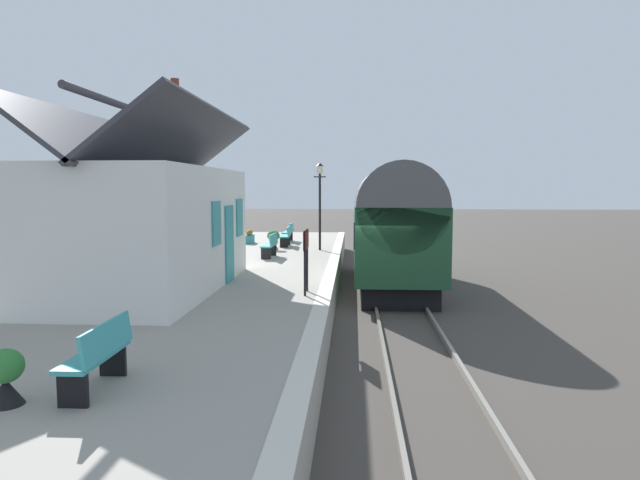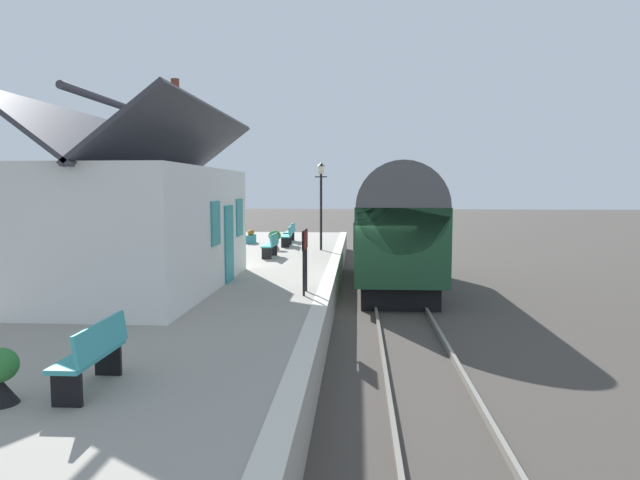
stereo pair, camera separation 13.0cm
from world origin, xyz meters
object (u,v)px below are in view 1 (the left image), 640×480
bench_by_lamp (99,354)px  planter_bench_right (273,239)px  bench_platform_end (286,236)px  planter_edge_far (249,237)px  bench_mid_platform (270,245)px  bench_near_building (289,232)px  station_sign_board (306,245)px  station_building (149,224)px  train (392,225)px  planter_corner_building (5,377)px  lamp_post_platform (320,189)px

bench_by_lamp → planter_bench_right: bench_by_lamp is taller
bench_platform_end → planter_edge_far: 2.30m
bench_mid_platform → bench_near_building: size_ratio=1.01×
planter_edge_far → station_sign_board: (-12.41, -3.73, 0.88)m
bench_platform_end → bench_by_lamp: 17.86m
bench_platform_end → station_building: bearing=168.6°
planter_edge_far → bench_near_building: bearing=-62.9°
station_building → bench_by_lamp: size_ratio=5.62×
bench_near_building → station_sign_board: (-13.30, -1.98, 0.71)m
bench_by_lamp → bench_near_building: same height
train → planter_corner_building: 14.87m
planter_bench_right → bench_mid_platform: bearing=-174.1°
station_building → bench_near_building: (12.99, -2.03, -1.19)m
bench_platform_end → bench_mid_platform: same height
bench_mid_platform → planter_edge_far: 5.64m
station_building → planter_edge_far: 12.17m
train → bench_by_lamp: bearing=160.9°
bench_platform_end → bench_near_building: (2.17, 0.15, 0.00)m
bench_by_lamp → planter_bench_right: size_ratio=1.74×
station_sign_board → bench_platform_end: bearing=9.3°
bench_by_lamp → planter_edge_far: (19.13, 1.68, -0.17)m
bench_platform_end → bench_near_building: 2.18m
bench_near_building → lamp_post_platform: size_ratio=0.39×
bench_by_lamp → bench_mid_platform: 13.79m
train → station_building: (-6.22, 6.55, 0.42)m
train → planter_edge_far: train is taller
bench_platform_end → planter_corner_building: bearing=176.5°
bench_platform_end → lamp_post_platform: size_ratio=0.39×
station_building → bench_by_lamp: 7.40m
station_building → bench_mid_platform: (6.74, -2.07, -1.19)m
bench_mid_platform → planter_bench_right: size_ratio=1.75×
bench_platform_end → station_sign_board: size_ratio=0.90×
bench_near_building → lamp_post_platform: 4.49m
train → planter_edge_far: bearing=46.9°
station_building → lamp_post_platform: station_building is taller
station_building → planter_bench_right: station_building is taller
planter_edge_far → bench_by_lamp: bearing=-175.0°
planter_edge_far → planter_corner_building: (-19.66, -0.79, 0.03)m
bench_near_building → bench_mid_platform: bearing=-179.6°
station_building → planter_bench_right: bearing=-10.8°
train → planter_corner_building: size_ratio=13.30×
bench_platform_end → planter_bench_right: bearing=164.3°
planter_corner_building → planter_bench_right: 17.03m
lamp_post_platform → station_sign_board: bearing=-178.5°
train → planter_corner_building: bearing=158.3°
train → station_sign_board: 7.01m
bench_mid_platform → station_sign_board: bearing=-164.7°
bench_by_lamp → bench_mid_platform: (13.78, -0.12, 0.00)m
train → station_building: size_ratio=1.14×
bench_near_building → planter_corner_building: (-20.56, 0.97, -0.14)m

